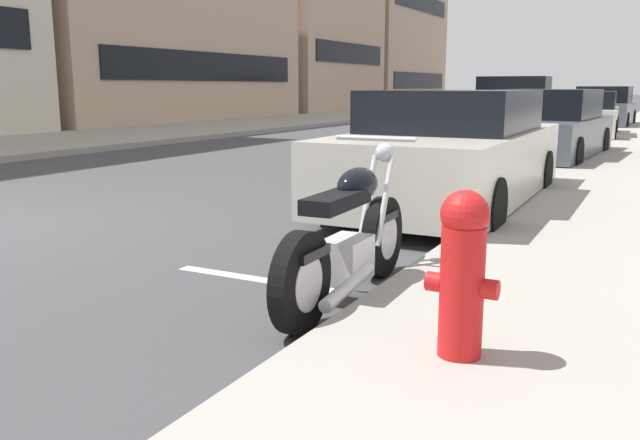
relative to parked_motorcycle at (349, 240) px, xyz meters
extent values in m
cube|color=gray|center=(12.12, 12.10, -0.36)|extent=(120.00, 5.00, 0.14)
cube|color=silver|center=(0.12, 0.47, -0.42)|extent=(0.12, 2.20, 0.01)
cylinder|color=black|center=(0.67, 0.02, -0.11)|extent=(0.63, 0.13, 0.63)
cylinder|color=silver|center=(0.67, 0.02, -0.11)|extent=(0.35, 0.13, 0.35)
cylinder|color=black|center=(-0.71, -0.02, -0.11)|extent=(0.63, 0.13, 0.63)
cylinder|color=silver|center=(-0.71, -0.02, -0.11)|extent=(0.35, 0.13, 0.35)
cube|color=silver|center=(-0.02, 0.00, -0.13)|extent=(0.41, 0.27, 0.30)
cube|color=black|center=(-0.20, 0.00, 0.31)|extent=(0.69, 0.24, 0.10)
ellipsoid|color=black|center=(0.16, 0.01, 0.37)|extent=(0.49, 0.25, 0.24)
cube|color=black|center=(-0.66, -0.02, 0.06)|extent=(0.37, 0.19, 0.06)
cube|color=black|center=(0.65, 0.02, 0.06)|extent=(0.32, 0.17, 0.06)
cylinder|color=silver|center=(0.52, 0.09, 0.20)|extent=(0.34, 0.05, 0.65)
cylinder|color=silver|center=(0.52, -0.05, 0.20)|extent=(0.34, 0.05, 0.65)
cylinder|color=silver|center=(0.49, 0.02, 0.67)|extent=(0.06, 0.62, 0.04)
sphere|color=silver|center=(0.69, 0.03, 0.55)|extent=(0.15, 0.15, 0.15)
cylinder|color=silver|center=(-0.32, -0.15, -0.22)|extent=(0.71, 0.11, 0.16)
cube|color=beige|center=(3.82, 0.44, 0.13)|extent=(4.60, 1.89, 0.79)
cube|color=black|center=(3.87, 0.44, 0.76)|extent=(2.29, 1.72, 0.48)
cylinder|color=black|center=(5.32, 1.30, -0.12)|extent=(0.62, 0.23, 0.62)
cylinder|color=black|center=(5.34, -0.38, -0.12)|extent=(0.62, 0.23, 0.62)
cylinder|color=black|center=(2.30, 1.27, -0.12)|extent=(0.62, 0.23, 0.62)
cylinder|color=black|center=(2.32, -0.42, -0.12)|extent=(0.62, 0.23, 0.62)
cube|color=#4C515B|center=(9.86, 0.30, 0.08)|extent=(4.65, 2.06, 0.70)
cube|color=black|center=(9.87, 0.30, 0.71)|extent=(2.40, 1.79, 0.56)
cylinder|color=black|center=(11.41, 1.03, -0.12)|extent=(0.63, 0.26, 0.62)
cylinder|color=black|center=(11.31, -0.61, -0.12)|extent=(0.63, 0.26, 0.62)
cylinder|color=black|center=(8.41, 1.20, -0.12)|extent=(0.63, 0.26, 0.62)
cylinder|color=black|center=(8.31, -0.43, -0.12)|extent=(0.63, 0.26, 0.62)
cube|color=beige|center=(16.29, 0.40, 0.09)|extent=(4.27, 2.08, 0.71)
cube|color=black|center=(16.13, 0.39, 0.68)|extent=(2.13, 1.81, 0.47)
cylinder|color=black|center=(17.61, 1.32, -0.12)|extent=(0.63, 0.26, 0.62)
cylinder|color=black|center=(17.71, -0.36, -0.12)|extent=(0.63, 0.26, 0.62)
cylinder|color=black|center=(14.87, 1.16, -0.12)|extent=(0.63, 0.26, 0.62)
cylinder|color=black|center=(14.97, -0.52, -0.12)|extent=(0.63, 0.26, 0.62)
cube|color=#4C515B|center=(22.05, 0.31, 0.11)|extent=(4.09, 1.91, 0.75)
cube|color=black|center=(21.87, 0.32, 0.76)|extent=(2.02, 1.71, 0.57)
cylinder|color=black|center=(23.41, 1.11, -0.12)|extent=(0.63, 0.24, 0.62)
cylinder|color=black|center=(23.37, -0.55, -0.12)|extent=(0.63, 0.24, 0.62)
cylinder|color=black|center=(20.74, 1.17, -0.12)|extent=(0.63, 0.24, 0.62)
cylinder|color=black|center=(20.70, -0.48, -0.12)|extent=(0.63, 0.24, 0.62)
cube|color=#4C5156|center=(33.12, 5.85, 0.33)|extent=(2.10, 5.04, 0.95)
cube|color=black|center=(33.12, 5.85, 1.19)|extent=(1.96, 3.63, 0.77)
cylinder|color=black|center=(32.22, 7.57, -0.05)|extent=(0.27, 0.76, 0.76)
cylinder|color=black|center=(34.06, 7.55, -0.05)|extent=(0.27, 0.76, 0.76)
cylinder|color=black|center=(32.18, 4.16, -0.05)|extent=(0.27, 0.76, 0.76)
cylinder|color=black|center=(34.01, 4.14, -0.05)|extent=(0.27, 0.76, 0.76)
cylinder|color=red|center=(-0.94, -1.06, 0.05)|extent=(0.22, 0.22, 0.66)
sphere|color=red|center=(-0.94, -1.06, 0.44)|extent=(0.24, 0.24, 0.24)
cylinder|color=red|center=(-0.94, -0.92, 0.08)|extent=(0.10, 0.08, 0.10)
cylinder|color=red|center=(-0.94, -1.20, 0.08)|extent=(0.10, 0.08, 0.10)
cube|color=black|center=(17.76, 14.37, 1.81)|extent=(11.71, 0.06, 1.10)
cube|color=black|center=(30.67, 14.37, 2.86)|extent=(8.32, 0.06, 1.10)
cube|color=tan|center=(42.30, 19.71, 3.84)|extent=(12.06, 10.61, 8.54)
cube|color=black|center=(42.30, 14.37, 1.45)|extent=(10.13, 0.06, 1.10)
cube|color=black|center=(42.30, 14.37, 6.74)|extent=(10.13, 0.06, 1.10)
camera|label=1|loc=(-4.07, -1.91, 1.05)|focal=37.46mm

